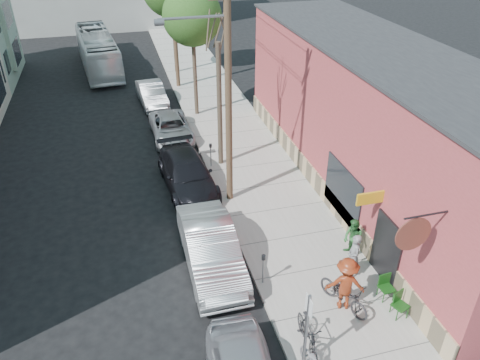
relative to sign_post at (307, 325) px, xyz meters
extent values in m
plane|color=black|center=(-2.35, 3.75, -1.83)|extent=(120.00, 120.00, 0.00)
cube|color=#A6A299|center=(1.90, 14.75, -1.76)|extent=(4.50, 58.00, 0.15)
cube|color=#A73E43|center=(6.65, 8.75, 1.42)|extent=(5.00, 20.00, 6.50)
cube|color=#2B2B2D|center=(6.65, 8.75, 4.72)|extent=(5.20, 20.20, 0.12)
cube|color=tan|center=(4.13, 8.75, -1.28)|extent=(0.10, 20.00, 1.10)
cube|color=black|center=(4.12, 2.75, -0.53)|extent=(0.10, 1.60, 2.60)
cube|color=black|center=(4.12, 6.25, -0.23)|extent=(0.08, 3.00, 2.20)
cylinder|color=brown|center=(3.20, 0.55, 2.07)|extent=(1.10, 0.06, 1.10)
cube|color=gold|center=(3.65, 3.55, 1.27)|extent=(1.00, 0.08, 0.45)
cube|color=#95AC91|center=(-11.60, 29.75, 2.67)|extent=(1.10, 3.20, 7.00)
cube|color=slate|center=(0.00, 0.00, -0.28)|extent=(0.07, 0.07, 2.80)
cube|color=silver|center=(0.00, 0.00, 0.72)|extent=(0.02, 0.45, 0.60)
cylinder|color=slate|center=(-0.10, 3.57, -1.13)|extent=(0.06, 0.06, 1.10)
cylinder|color=black|center=(-0.10, 3.57, -0.53)|extent=(0.14, 0.14, 0.18)
cylinder|color=slate|center=(-0.10, 12.25, -1.13)|extent=(0.06, 0.06, 1.10)
cylinder|color=black|center=(-0.10, 12.25, -0.53)|extent=(0.14, 0.14, 0.18)
cylinder|color=#503A28|center=(0.10, 9.16, 3.32)|extent=(0.28, 0.28, 10.00)
cylinder|color=slate|center=(-2.40, 9.16, 6.22)|extent=(0.35, 0.24, 0.24)
cylinder|color=#503A28|center=(0.10, 24.40, 3.32)|extent=(0.28, 0.28, 10.00)
cylinder|color=#44392C|center=(0.45, 12.44, 1.41)|extent=(0.24, 0.24, 6.18)
cylinder|color=#44392C|center=(0.45, 19.06, 1.11)|extent=(0.24, 0.24, 5.58)
sphere|color=#2F5A1F|center=(0.45, 19.06, 4.25)|extent=(3.40, 3.40, 3.40)
cylinder|color=#44392C|center=(0.45, 27.63, 1.21)|extent=(0.24, 0.24, 5.78)
imported|color=slate|center=(3.09, 3.10, -0.80)|extent=(0.53, 0.71, 1.76)
imported|color=#27632D|center=(3.56, 4.05, -0.86)|extent=(0.77, 0.91, 1.64)
imported|color=maroon|center=(2.14, 1.81, -0.69)|extent=(1.46, 1.14, 1.98)
imported|color=black|center=(2.14, 1.81, -1.15)|extent=(1.42, 2.15, 1.07)
imported|color=black|center=(0.36, 0.60, -1.13)|extent=(0.62, 1.85, 1.10)
imported|color=#B8BCC0|center=(-1.64, 5.01, -0.97)|extent=(1.83, 5.22, 1.72)
imported|color=black|center=(-1.55, 10.75, -1.07)|extent=(2.51, 5.41, 1.53)
imported|color=gray|center=(-1.55, 16.19, -1.19)|extent=(2.21, 4.64, 1.28)
imported|color=#93959A|center=(-2.05, 21.62, -1.11)|extent=(1.87, 4.49, 1.44)
imported|color=white|center=(-5.31, 30.18, -0.38)|extent=(3.47, 10.64, 2.91)
camera|label=1|loc=(-4.10, -8.08, 10.06)|focal=35.00mm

